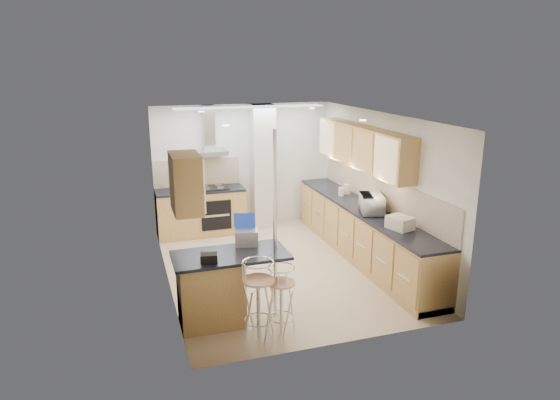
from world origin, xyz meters
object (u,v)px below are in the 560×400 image
object	(u,v)px
laptop	(247,237)
microwave	(372,204)
bread_bin	(400,223)
bar_stool_near	(258,299)
bar_stool_end	(281,299)

from	to	relation	value
laptop	microwave	bearing A→B (deg)	34.81
laptop	bread_bin	xyz separation A→B (m)	(2.33, 0.01, -0.03)
bar_stool_near	bar_stool_end	distance (m)	0.31
bread_bin	microwave	bearing A→B (deg)	73.88
microwave	laptop	distance (m)	2.48
microwave	bar_stool_end	world-z (taller)	microwave
microwave	bar_stool_near	distance (m)	2.92
bar_stool_near	bread_bin	size ratio (longest dim) A/B	2.86
microwave	bar_stool_near	xyz separation A→B (m)	(-2.37, -1.61, -0.56)
bar_stool_near	laptop	bearing A→B (deg)	102.69
laptop	bread_bin	bearing A→B (deg)	14.66
bar_stool_end	bread_bin	bearing A→B (deg)	-38.57
microwave	bread_bin	bearing A→B (deg)	-160.80
microwave	bar_stool_end	size ratio (longest dim) A/B	0.61
bar_stool_end	bar_stool_near	bearing A→B (deg)	127.38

